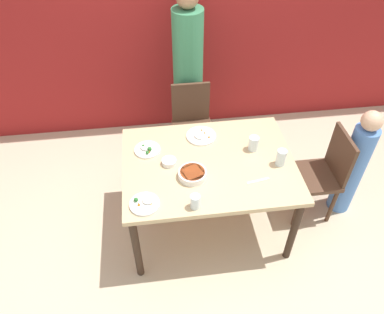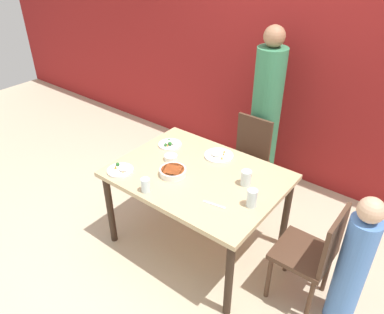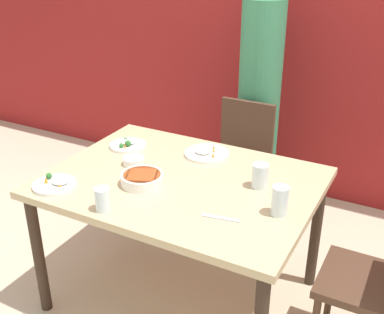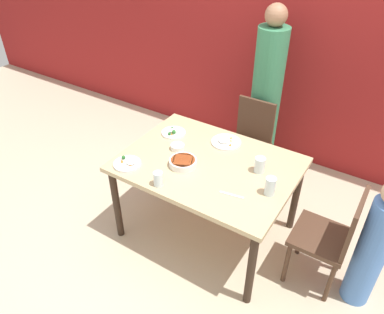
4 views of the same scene
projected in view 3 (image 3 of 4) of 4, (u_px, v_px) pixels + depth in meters
ground_plane at (183, 294)px, 2.82m from camera, size 10.00×10.00×0.00m
wall_back at (285, 19)px, 3.49m from camera, size 10.00×0.06×2.70m
dining_table at (182, 192)px, 2.53m from camera, size 1.37×1.03×0.77m
chair_adult_spot at (239, 162)px, 3.30m from camera, size 0.40×0.40×0.90m
chair_child_spot at (380, 279)px, 2.20m from camera, size 0.40×0.40×0.90m
person_adult at (259, 103)px, 3.41m from camera, size 0.30×0.30×1.74m
bowl_curry at (142, 179)px, 2.43m from camera, size 0.22×0.22×0.06m
plate_rice_adult at (55, 184)px, 2.42m from camera, size 0.22×0.22×0.05m
plate_rice_child at (128, 145)px, 2.86m from camera, size 0.21×0.21×0.05m
plate_noodles at (206, 153)px, 2.75m from camera, size 0.26×0.26×0.05m
bowl_rice_small at (134, 161)px, 2.64m from camera, size 0.12×0.12×0.04m
glass_water_tall at (103, 199)px, 2.19m from camera, size 0.07×0.07×0.11m
glass_water_short at (260, 176)px, 2.39m from camera, size 0.08×0.08×0.13m
glass_water_center at (280, 201)px, 2.15m from camera, size 0.08×0.08×0.14m
fork_steel at (220, 218)px, 2.15m from camera, size 0.18×0.05×0.01m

